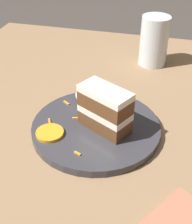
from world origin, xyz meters
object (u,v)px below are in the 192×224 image
object	(u,v)px
plate	(96,128)
cake_slice	(104,110)
drinking_glass	(154,44)
cream_dollop	(89,95)
orange_garnish	(50,133)

from	to	relation	value
plate	cake_slice	xyz separation A→B (m)	(0.02, -0.01, 0.05)
drinking_glass	plate	bearing A→B (deg)	-102.95
cream_dollop	drinking_glass	distance (m)	0.29
plate	cream_dollop	distance (m)	0.09
cream_dollop	drinking_glass	bearing A→B (deg)	66.84
cream_dollop	orange_garnish	distance (m)	0.14
cake_slice	cream_dollop	bearing A→B (deg)	-118.88
plate	drinking_glass	distance (m)	0.35
orange_garnish	cream_dollop	bearing A→B (deg)	70.60
orange_garnish	drinking_glass	world-z (taller)	drinking_glass
cream_dollop	plate	bearing A→B (deg)	-65.06
plate	orange_garnish	bearing A→B (deg)	-146.45
cream_dollop	drinking_glass	world-z (taller)	drinking_glass
cream_dollop	drinking_glass	xyz separation A→B (m)	(0.11, 0.26, 0.02)
plate	drinking_glass	xyz separation A→B (m)	(0.08, 0.34, 0.05)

